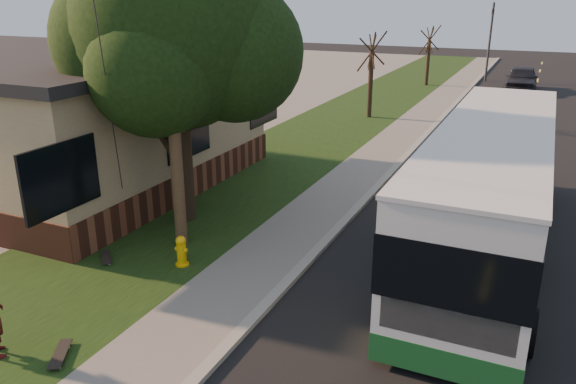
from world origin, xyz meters
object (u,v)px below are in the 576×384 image
object	(u,v)px
fire_hydrant	(181,251)
bare_tree_near	(371,76)
bare_tree_far	(428,57)
dumpster	(188,145)
transit_bus	(490,185)
distant_car	(521,79)
skateboard_spare	(106,257)
utility_pole	(169,62)
leafy_tree	(178,32)
traffic_signal	(490,37)
skateboard_main	(60,354)

from	to	relation	value
fire_hydrant	bare_tree_near	bearing A→B (deg)	92.86
bare_tree_far	dumpster	bearing A→B (deg)	-100.76
transit_bus	distant_car	distance (m)	26.42
bare_tree_far	transit_bus	distance (m)	26.82
skateboard_spare	dumpster	size ratio (longest dim) A/B	0.38
utility_pole	fire_hydrant	bearing A→B (deg)	-54.62
leafy_tree	fire_hydrant	bearing A→B (deg)	-59.33
dumpster	bare_tree_near	bearing A→B (deg)	70.42
bare_tree_far	transit_bus	world-z (taller)	bare_tree_far
fire_hydrant	traffic_signal	world-z (taller)	traffic_signal
skateboard_main	traffic_signal	bearing A→B (deg)	85.47
bare_tree_near	distant_car	bearing A→B (deg)	62.05
skateboard_spare	distant_car	xyz separation A→B (m)	(7.52, 30.95, 0.68)
bare_tree_near	skateboard_spare	distance (m)	18.65
distant_car	skateboard_spare	bearing A→B (deg)	-104.44
fire_hydrant	utility_pole	xyz separation A→B (m)	(-0.71, 0.99, 4.20)
skateboard_main	leafy_tree	bearing A→B (deg)	104.41
skateboard_spare	leafy_tree	bearing A→B (deg)	85.45
bare_tree_far	dumpster	size ratio (longest dim) A/B	2.22
distant_car	transit_bus	bearing A→B (deg)	-89.48
leafy_tree	bare_tree_far	distance (m)	27.56
skateboard_main	skateboard_spare	bearing A→B (deg)	119.95
bare_tree_near	skateboard_main	bearing A→B (deg)	-87.38
utility_pole	distant_car	bearing A→B (deg)	77.74
traffic_signal	skateboard_main	size ratio (longest dim) A/B	6.36
skateboard_main	dumpster	size ratio (longest dim) A/B	0.48
skateboard_main	fire_hydrant	bearing A→B (deg)	91.49
bare_tree_far	traffic_signal	xyz separation A→B (m)	(3.50, 4.00, 1.16)
dumpster	distant_car	world-z (taller)	distant_car
utility_pole	dumpster	bearing A→B (deg)	122.65
skateboard_spare	bare_tree_far	bearing A→B (deg)	87.33
utility_pole	bare_tree_near	xyz separation A→B (m)	(-0.19, 17.01, -2.48)
transit_bus	skateboard_spare	distance (m)	9.43
skateboard_spare	transit_bus	bearing A→B (deg)	29.25
transit_bus	traffic_signal	bearing A→B (deg)	96.08
utility_pole	leafy_tree	bearing A→B (deg)	117.60
fire_hydrant	bare_tree_far	size ratio (longest dim) A/B	0.18
fire_hydrant	skateboard_main	bearing A→B (deg)	-88.51
fire_hydrant	dumpster	world-z (taller)	dumpster
leafy_tree	skateboard_spare	distance (m)	5.96
traffic_signal	skateboard_spare	distance (m)	35.00
dumpster	skateboard_main	bearing A→B (deg)	-66.55
traffic_signal	bare_tree_far	bearing A→B (deg)	-131.19
transit_bus	dumpster	world-z (taller)	transit_bus
bare_tree_near	skateboard_spare	bearing A→B (deg)	-92.85
leafy_tree	distant_car	world-z (taller)	leafy_tree
utility_pole	dumpster	world-z (taller)	utility_pole
skateboard_main	distant_car	size ratio (longest dim) A/B	0.18
fire_hydrant	distant_car	xyz separation A→B (m)	(5.69, 30.43, 0.38)
bare_tree_near	distant_car	size ratio (longest dim) A/B	0.91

